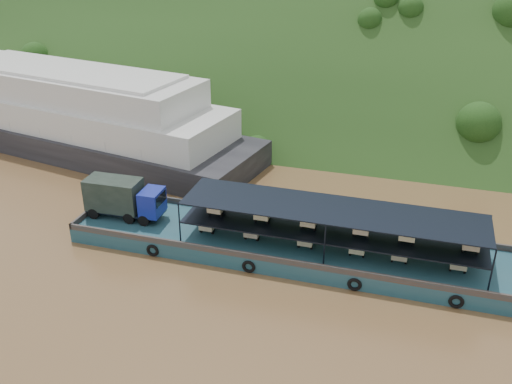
# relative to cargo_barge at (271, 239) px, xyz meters

# --- Properties ---
(ground) EXTENTS (160.00, 160.00, 0.00)m
(ground) POSITION_rel_cargo_barge_xyz_m (-0.43, 0.80, -1.14)
(ground) COLOR brown
(ground) RESTS_ON ground
(hillside) EXTENTS (140.00, 39.60, 39.60)m
(hillside) POSITION_rel_cargo_barge_xyz_m (-0.43, 36.80, -1.14)
(hillside) COLOR #1A3312
(hillside) RESTS_ON ground
(cargo_barge) EXTENTS (35.00, 7.18, 4.59)m
(cargo_barge) POSITION_rel_cargo_barge_xyz_m (0.00, 0.00, 0.00)
(cargo_barge) COLOR #16424F
(cargo_barge) RESTS_ON ground
(passenger_ferry) EXTENTS (46.75, 19.42, 9.20)m
(passenger_ferry) POSITION_rel_cargo_barge_xyz_m (-28.09, 15.84, 2.85)
(passenger_ferry) COLOR black
(passenger_ferry) RESTS_ON ground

